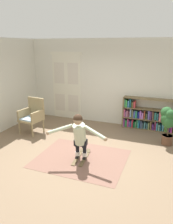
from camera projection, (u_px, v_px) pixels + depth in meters
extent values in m
plane|color=#77614A|center=(81.00, 154.00, 5.67)|extent=(7.20, 7.20, 0.00)
cube|color=beige|center=(110.00, 82.00, 7.56)|extent=(6.00, 0.10, 2.90)
cube|color=beige|center=(60.00, 87.00, 8.25)|extent=(0.55, 0.04, 2.35)
cube|color=beige|center=(59.00, 73.00, 8.08)|extent=(0.41, 0.01, 0.76)
cube|color=beige|center=(60.00, 102.00, 8.41)|extent=(0.41, 0.01, 0.64)
cube|color=beige|center=(73.00, 88.00, 8.06)|extent=(0.55, 0.04, 2.35)
cube|color=beige|center=(73.00, 74.00, 7.89)|extent=(0.41, 0.01, 0.76)
cube|color=beige|center=(73.00, 103.00, 8.22)|extent=(0.41, 0.01, 0.64)
cube|color=beige|center=(66.00, 53.00, 7.80)|extent=(1.22, 0.04, 0.10)
cube|color=brown|center=(81.00, 158.00, 5.43)|extent=(2.15, 1.75, 0.01)
cube|color=brown|center=(124.00, 112.00, 7.44)|extent=(0.04, 0.30, 1.05)
cube|color=brown|center=(148.00, 129.00, 7.30)|extent=(1.70, 0.30, 0.02)
cube|color=brown|center=(149.00, 119.00, 7.20)|extent=(1.70, 0.30, 0.02)
cube|color=brown|center=(150.00, 109.00, 7.10)|extent=(1.70, 0.30, 0.02)
cube|color=brown|center=(151.00, 99.00, 7.00)|extent=(1.70, 0.30, 0.02)
cube|color=purple|center=(124.00, 122.00, 7.54)|extent=(0.05, 0.23, 0.28)
cube|color=#27813B|center=(126.00, 123.00, 7.53)|extent=(0.06, 0.23, 0.23)
cube|color=#C63E8B|center=(128.00, 122.00, 7.51)|extent=(0.05, 0.17, 0.27)
cube|color=#754EAB|center=(130.00, 124.00, 7.48)|extent=(0.04, 0.16, 0.20)
cube|color=#1E6385|center=(131.00, 123.00, 7.48)|extent=(0.05, 0.14, 0.21)
cube|color=#A72337|center=(133.00, 123.00, 7.43)|extent=(0.05, 0.21, 0.27)
cube|color=#11652D|center=(134.00, 124.00, 7.45)|extent=(0.06, 0.17, 0.20)
cube|color=#457A52|center=(136.00, 124.00, 7.42)|extent=(0.04, 0.20, 0.22)
cube|color=#39B679|center=(138.00, 123.00, 7.38)|extent=(0.04, 0.18, 0.28)
cube|color=teal|center=(139.00, 124.00, 7.37)|extent=(0.04, 0.16, 0.27)
cube|color=#33466B|center=(141.00, 124.00, 7.35)|extent=(0.05, 0.18, 0.26)
cube|color=#3F5665|center=(142.00, 125.00, 7.34)|extent=(0.03, 0.16, 0.19)
cube|color=teal|center=(145.00, 125.00, 7.32)|extent=(0.05, 0.16, 0.22)
cube|color=#2D5660|center=(147.00, 126.00, 7.30)|extent=(0.06, 0.16, 0.20)
cube|color=#809251|center=(149.00, 126.00, 7.25)|extent=(0.04, 0.16, 0.22)
cube|color=olive|center=(151.00, 125.00, 7.24)|extent=(0.04, 0.15, 0.27)
cube|color=#562A80|center=(153.00, 127.00, 7.21)|extent=(0.06, 0.15, 0.19)
cube|color=#7C2851|center=(155.00, 126.00, 7.17)|extent=(0.04, 0.17, 0.29)
cube|color=#47B9D1|center=(157.00, 126.00, 7.18)|extent=(0.04, 0.17, 0.24)
cube|color=#78B9A9|center=(159.00, 127.00, 7.16)|extent=(0.04, 0.18, 0.20)
cube|color=#16526D|center=(161.00, 127.00, 7.15)|extent=(0.03, 0.22, 0.21)
cube|color=#5FBDD2|center=(163.00, 127.00, 7.11)|extent=(0.04, 0.16, 0.26)
cube|color=#87AD61|center=(165.00, 128.00, 7.11)|extent=(0.03, 0.23, 0.19)
cube|color=#5FAB3C|center=(166.00, 127.00, 7.06)|extent=(0.05, 0.24, 0.25)
cube|color=navy|center=(167.00, 128.00, 7.06)|extent=(0.03, 0.16, 0.19)
cube|color=#3F186A|center=(169.00, 129.00, 7.03)|extent=(0.04, 0.15, 0.20)
cube|color=#CF40B4|center=(171.00, 128.00, 7.01)|extent=(0.04, 0.21, 0.28)
cube|color=brown|center=(173.00, 128.00, 6.99)|extent=(0.04, 0.14, 0.28)
cube|color=#D6578F|center=(125.00, 113.00, 7.42)|extent=(0.04, 0.17, 0.26)
cube|color=#925996|center=(126.00, 114.00, 7.44)|extent=(0.03, 0.21, 0.19)
cube|color=#AE6783|center=(127.00, 113.00, 7.42)|extent=(0.05, 0.16, 0.21)
cube|color=brown|center=(129.00, 114.00, 7.41)|extent=(0.04, 0.19, 0.21)
cube|color=#7EA7D1|center=(131.00, 113.00, 7.38)|extent=(0.04, 0.17, 0.29)
cube|color=#656C44|center=(133.00, 113.00, 7.36)|extent=(0.05, 0.16, 0.25)
cube|color=#4051A9|center=(135.00, 114.00, 7.34)|extent=(0.05, 0.23, 0.23)
cube|color=#298863|center=(136.00, 114.00, 7.30)|extent=(0.05, 0.14, 0.24)
cube|color=navy|center=(139.00, 115.00, 7.27)|extent=(0.05, 0.15, 0.22)
cube|color=#A460C9|center=(141.00, 114.00, 7.26)|extent=(0.05, 0.15, 0.25)
cube|color=#B06DC5|center=(143.00, 115.00, 7.24)|extent=(0.05, 0.19, 0.20)
cube|color=#A0472C|center=(145.00, 115.00, 7.20)|extent=(0.04, 0.14, 0.28)
cube|color=#445834|center=(147.00, 116.00, 7.22)|extent=(0.04, 0.18, 0.19)
cube|color=#635BB0|center=(149.00, 115.00, 7.16)|extent=(0.06, 0.21, 0.29)
cube|color=#42254C|center=(151.00, 115.00, 7.12)|extent=(0.07, 0.22, 0.29)
cube|color=brown|center=(153.00, 115.00, 7.10)|extent=(0.05, 0.17, 0.29)
cube|color=teal|center=(155.00, 116.00, 7.11)|extent=(0.05, 0.15, 0.25)
cube|color=#265E6E|center=(158.00, 117.00, 7.06)|extent=(0.05, 0.19, 0.23)
cube|color=#D06D73|center=(160.00, 116.00, 7.03)|extent=(0.06, 0.24, 0.30)
cube|color=#20D368|center=(162.00, 117.00, 7.01)|extent=(0.04, 0.19, 0.22)
cube|color=#702268|center=(165.00, 117.00, 7.00)|extent=(0.05, 0.18, 0.23)
cube|color=#1E4E8D|center=(167.00, 117.00, 6.98)|extent=(0.04, 0.22, 0.25)
cube|color=navy|center=(169.00, 117.00, 6.94)|extent=(0.04, 0.14, 0.27)
cube|color=#9FC447|center=(171.00, 118.00, 6.96)|extent=(0.04, 0.16, 0.20)
cube|color=#47AE6E|center=(173.00, 118.00, 6.93)|extent=(0.05, 0.23, 0.21)
cube|color=#4A9972|center=(125.00, 103.00, 7.33)|extent=(0.04, 0.15, 0.27)
cube|color=green|center=(127.00, 103.00, 7.34)|extent=(0.04, 0.22, 0.24)
cube|color=#468ABD|center=(129.00, 104.00, 7.32)|extent=(0.04, 0.24, 0.22)
cube|color=#14525C|center=(131.00, 103.00, 7.26)|extent=(0.05, 0.15, 0.28)
cube|color=brown|center=(133.00, 105.00, 7.26)|extent=(0.04, 0.17, 0.19)
cube|color=#AE393D|center=(135.00, 104.00, 7.24)|extent=(0.06, 0.20, 0.22)
cylinder|color=#948159|center=(20.00, 128.00, 6.83)|extent=(0.06, 0.06, 0.42)
cylinder|color=#948159|center=(32.00, 131.00, 6.59)|extent=(0.06, 0.06, 0.42)
cylinder|color=#948159|center=(31.00, 123.00, 7.27)|extent=(0.06, 0.06, 0.42)
cylinder|color=#948159|center=(44.00, 126.00, 7.03)|extent=(0.06, 0.06, 0.42)
cube|color=#948159|center=(31.00, 120.00, 6.86)|extent=(0.67, 0.67, 0.06)
cube|color=#93AEC4|center=(31.00, 118.00, 6.85)|extent=(0.60, 0.60, 0.04)
cube|color=#948159|center=(36.00, 107.00, 6.99)|extent=(0.60, 0.13, 0.60)
cube|color=#948159|center=(24.00, 113.00, 6.94)|extent=(0.13, 0.56, 0.28)
cube|color=#948159|center=(38.00, 116.00, 6.69)|extent=(0.13, 0.56, 0.28)
cylinder|color=brown|center=(167.00, 140.00, 6.17)|extent=(0.29, 0.29, 0.27)
cylinder|color=brown|center=(167.00, 136.00, 6.14)|extent=(0.31, 0.31, 0.04)
cylinder|color=#4C3823|center=(168.00, 129.00, 6.08)|extent=(0.04, 0.04, 0.36)
sphere|color=#265428|center=(167.00, 119.00, 5.97)|extent=(0.33, 0.33, 0.33)
sphere|color=#265428|center=(167.00, 113.00, 6.00)|extent=(0.33, 0.33, 0.33)
sphere|color=#265428|center=(170.00, 115.00, 5.88)|extent=(0.27, 0.27, 0.27)
sphere|color=#265428|center=(169.00, 122.00, 5.94)|extent=(0.35, 0.35, 0.35)
sphere|color=#265428|center=(172.00, 114.00, 5.92)|extent=(0.21, 0.21, 0.21)
cube|color=brown|center=(78.00, 157.00, 5.45)|extent=(0.18, 0.79, 0.01)
cube|color=brown|center=(82.00, 150.00, 5.77)|extent=(0.10, 0.12, 0.06)
cube|color=black|center=(77.00, 157.00, 5.42)|extent=(0.09, 0.13, 0.04)
cube|color=brown|center=(85.00, 158.00, 5.40)|extent=(0.18, 0.79, 0.01)
cube|color=brown|center=(88.00, 151.00, 5.73)|extent=(0.10, 0.12, 0.06)
cube|color=black|center=(84.00, 158.00, 5.38)|extent=(0.09, 0.13, 0.04)
cylinder|color=white|center=(78.00, 153.00, 5.41)|extent=(0.12, 0.12, 0.10)
cylinder|color=black|center=(77.00, 146.00, 5.36)|extent=(0.10, 0.10, 0.30)
cylinder|color=black|center=(77.00, 142.00, 5.30)|extent=(0.12, 0.12, 0.22)
cylinder|color=white|center=(85.00, 154.00, 5.37)|extent=(0.12, 0.12, 0.10)
cylinder|color=black|center=(85.00, 147.00, 5.31)|extent=(0.10, 0.10, 0.30)
cylinder|color=black|center=(84.00, 143.00, 5.26)|extent=(0.12, 0.12, 0.22)
cube|color=black|center=(81.00, 142.00, 5.28)|extent=(0.32, 0.21, 0.14)
cylinder|color=beige|center=(80.00, 134.00, 5.13)|extent=(0.32, 0.45, 0.58)
sphere|color=tan|center=(78.00, 121.00, 4.89)|extent=(0.22, 0.22, 0.20)
sphere|color=#382619|center=(78.00, 119.00, 4.89)|extent=(0.23, 0.23, 0.21)
cylinder|color=beige|center=(60.00, 129.00, 5.01)|extent=(0.54, 0.36, 0.23)
sphere|color=tan|center=(48.00, 133.00, 4.99)|extent=(0.10, 0.10, 0.09)
cylinder|color=beige|center=(95.00, 133.00, 4.81)|extent=(0.58, 0.25, 0.23)
sphere|color=tan|center=(105.00, 139.00, 4.66)|extent=(0.10, 0.10, 0.09)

